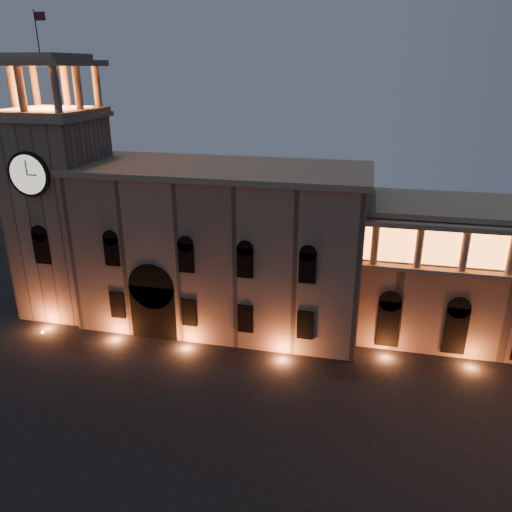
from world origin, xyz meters
name	(u,v)px	position (x,y,z in m)	size (l,w,h in m)	color
ground	(169,456)	(0.00, 0.00, 0.00)	(160.00, 160.00, 0.00)	black
government_building	(222,247)	(-2.08, 21.93, 8.77)	(30.80, 12.80, 17.60)	#856957
clock_tower	(61,206)	(-20.50, 20.98, 12.50)	(9.80, 9.80, 32.40)	#856957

